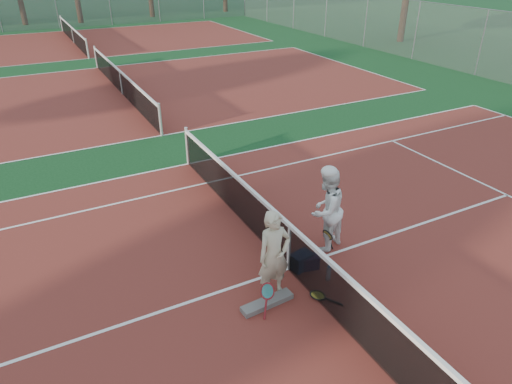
% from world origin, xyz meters
% --- Properties ---
extents(ground, '(130.00, 130.00, 0.00)m').
position_xyz_m(ground, '(0.00, 0.00, 0.00)').
color(ground, '#0F3818').
rests_on(ground, ground).
extents(court_main, '(23.77, 10.97, 0.01)m').
position_xyz_m(court_main, '(0.00, 0.00, 0.00)').
color(court_main, maroon).
rests_on(court_main, ground).
extents(court_far_a, '(23.77, 10.97, 0.01)m').
position_xyz_m(court_far_a, '(0.00, 13.50, 0.00)').
color(court_far_a, maroon).
rests_on(court_far_a, ground).
extents(court_far_b, '(23.77, 10.97, 0.01)m').
position_xyz_m(court_far_b, '(0.00, 27.00, 0.00)').
color(court_far_b, maroon).
rests_on(court_far_b, ground).
extents(net_main, '(0.10, 10.98, 1.02)m').
position_xyz_m(net_main, '(0.00, 0.00, 0.51)').
color(net_main, black).
rests_on(net_main, ground).
extents(net_far_a, '(0.10, 10.98, 1.02)m').
position_xyz_m(net_far_a, '(0.00, 13.50, 0.51)').
color(net_far_a, black).
rests_on(net_far_a, ground).
extents(net_far_b, '(0.10, 10.98, 1.02)m').
position_xyz_m(net_far_b, '(0.00, 27.00, 0.51)').
color(net_far_b, black).
rests_on(net_far_b, ground).
extents(fence_back, '(32.00, 0.06, 3.00)m').
position_xyz_m(fence_back, '(0.00, 34.00, 1.50)').
color(fence_back, slate).
rests_on(fence_back, ground).
extents(player_a, '(0.61, 0.41, 1.68)m').
position_xyz_m(player_a, '(-0.61, -0.49, 0.84)').
color(player_a, beige).
rests_on(player_a, ground).
extents(player_b, '(1.03, 0.92, 1.76)m').
position_xyz_m(player_b, '(1.03, 0.30, 0.88)').
color(player_b, white).
rests_on(player_b, ground).
extents(racket_red, '(0.41, 0.41, 0.54)m').
position_xyz_m(racket_red, '(-0.91, -0.81, 0.27)').
color(racket_red, maroon).
rests_on(racket_red, ground).
extents(racket_black_held, '(0.34, 0.33, 0.56)m').
position_xyz_m(racket_black_held, '(0.96, 0.09, 0.28)').
color(racket_black_held, black).
rests_on(racket_black_held, ground).
extents(racket_spare, '(0.56, 0.65, 0.07)m').
position_xyz_m(racket_spare, '(0.04, -0.94, 0.04)').
color(racket_spare, black).
rests_on(racket_spare, ground).
extents(sports_bag_navy, '(0.46, 0.35, 0.32)m').
position_xyz_m(sports_bag_navy, '(0.24, -0.08, 0.16)').
color(sports_bag_navy, black).
rests_on(sports_bag_navy, ground).
extents(sports_bag_purple, '(0.38, 0.31, 0.27)m').
position_xyz_m(sports_bag_purple, '(0.38, -0.16, 0.14)').
color(sports_bag_purple, black).
rests_on(sports_bag_purple, ground).
extents(net_cover_canvas, '(0.98, 0.29, 0.10)m').
position_xyz_m(net_cover_canvas, '(-0.85, -0.69, 0.05)').
color(net_cover_canvas, '#5E5A55').
rests_on(net_cover_canvas, ground).
extents(water_bottle, '(0.09, 0.09, 0.30)m').
position_xyz_m(water_bottle, '(0.49, -0.63, 0.15)').
color(water_bottle, silver).
rests_on(water_bottle, ground).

